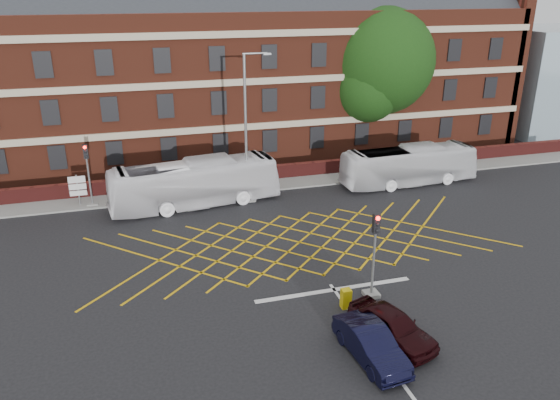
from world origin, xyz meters
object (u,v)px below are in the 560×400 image
object	(u,v)px
traffic_light_far	(90,181)
bus_right	(409,166)
car_maroon	(392,326)
direction_signs	(78,187)
utility_cabinet	(346,299)
deciduous_tree	(380,69)
car_navy	(371,344)
traffic_light_near	(373,263)
bus_left	(195,183)
street_lamp	(247,151)

from	to	relation	value
traffic_light_far	bus_right	bearing A→B (deg)	-5.06
bus_right	car_maroon	world-z (taller)	bus_right
direction_signs	utility_cabinet	size ratio (longest dim) A/B	2.32
deciduous_tree	utility_cabinet	xyz separation A→B (m)	(-12.16, -22.70, -6.82)
car_navy	direction_signs	size ratio (longest dim) A/B	1.85
car_maroon	traffic_light_near	distance (m)	3.65
bus_left	bus_right	distance (m)	15.81
bus_left	traffic_light_far	xyz separation A→B (m)	(-6.71, 1.86, 0.19)
bus_right	traffic_light_near	xyz separation A→B (m)	(-9.33, -13.73, 0.33)
bus_right	traffic_light_near	world-z (taller)	traffic_light_near
car_maroon	traffic_light_near	size ratio (longest dim) A/B	0.98
traffic_light_far	direction_signs	world-z (taller)	traffic_light_far
deciduous_tree	traffic_light_far	world-z (taller)	deciduous_tree
bus_right	car_maroon	size ratio (longest dim) A/B	2.47
car_maroon	deciduous_tree	bearing A→B (deg)	46.63
deciduous_tree	traffic_light_far	xyz separation A→B (m)	(-23.77, -6.39, -5.53)
deciduous_tree	street_lamp	xyz separation A→B (m)	(-13.45, -8.30, -3.79)
car_navy	street_lamp	xyz separation A→B (m)	(-0.82, 18.10, 2.83)
deciduous_tree	street_lamp	bearing A→B (deg)	-148.31
car_navy	car_maroon	distance (m)	1.60
car_maroon	utility_cabinet	xyz separation A→B (m)	(-0.87, 2.84, -0.24)
traffic_light_near	street_lamp	bearing A→B (deg)	101.70
car_navy	car_maroon	bearing A→B (deg)	26.40
car_maroon	traffic_light_far	distance (m)	22.89
deciduous_tree	utility_cabinet	distance (m)	26.64
bus_left	car_navy	size ratio (longest dim) A/B	2.77
bus_right	car_maroon	xyz separation A→B (m)	(-10.03, -17.16, -0.73)
bus_left	bus_right	size ratio (longest dim) A/B	1.09
car_navy	traffic_light_near	xyz separation A→B (m)	(2.04, 4.28, 1.09)
bus_left	car_navy	distance (m)	18.71
bus_right	direction_signs	world-z (taller)	bus_right
bus_right	traffic_light_near	bearing A→B (deg)	143.51
car_maroon	traffic_light_near	bearing A→B (deg)	58.99
deciduous_tree	utility_cabinet	world-z (taller)	deciduous_tree
car_maroon	street_lamp	bearing A→B (deg)	77.62
deciduous_tree	direction_signs	xyz separation A→B (m)	(-24.58, -6.25, -5.91)
bus_right	traffic_light_far	world-z (taller)	traffic_light_far
bus_right	street_lamp	bearing A→B (deg)	87.33
direction_signs	car_maroon	bearing A→B (deg)	-55.43
car_navy	direction_signs	xyz separation A→B (m)	(-11.94, 20.15, 0.71)
traffic_light_near	utility_cabinet	distance (m)	2.11
street_lamp	deciduous_tree	bearing A→B (deg)	31.69
car_maroon	street_lamp	xyz separation A→B (m)	(-2.16, 17.24, 2.79)
car_navy	utility_cabinet	xyz separation A→B (m)	(0.48, 3.70, -0.20)
utility_cabinet	bus_right	bearing A→B (deg)	52.72
car_navy	traffic_light_near	distance (m)	4.87
deciduous_tree	street_lamp	size ratio (longest dim) A/B	1.25
deciduous_tree	traffic_light_far	size ratio (longest dim) A/B	2.90
deciduous_tree	traffic_light_near	xyz separation A→B (m)	(-10.59, -22.12, -5.53)
traffic_light_near	utility_cabinet	world-z (taller)	traffic_light_near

